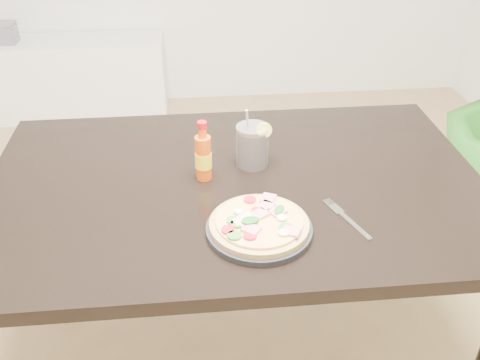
{
  "coord_description": "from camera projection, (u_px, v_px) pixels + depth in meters",
  "views": [
    {
      "loc": [
        0.07,
        -1.29,
        1.57
      ],
      "look_at": [
        0.18,
        -0.15,
        0.83
      ],
      "focal_mm": 40.0,
      "sensor_mm": 36.0,
      "label": 1
    }
  ],
  "objects": [
    {
      "name": "floor",
      "position": [
        186.0,
        353.0,
        1.92
      ],
      "size": [
        4.5,
        4.5,
        0.0
      ],
      "primitive_type": "plane",
      "color": "#9E7A51",
      "rests_on": "ground"
    },
    {
      "name": "dining_table",
      "position": [
        236.0,
        205.0,
        1.55
      ],
      "size": [
        1.4,
        0.9,
        0.75
      ],
      "color": "black",
      "rests_on": "ground"
    },
    {
      "name": "plate",
      "position": [
        259.0,
        229.0,
        1.31
      ],
      "size": [
        0.26,
        0.26,
        0.02
      ],
      "primitive_type": "cylinder",
      "color": "black",
      "rests_on": "dining_table"
    },
    {
      "name": "pizza",
      "position": [
        259.0,
        223.0,
        1.29
      ],
      "size": [
        0.24,
        0.24,
        0.03
      ],
      "color": "tan",
      "rests_on": "plate"
    },
    {
      "name": "hot_sauce_bottle",
      "position": [
        203.0,
        156.0,
        1.48
      ],
      "size": [
        0.06,
        0.06,
        0.18
      ],
      "rotation": [
        0.0,
        0.0,
        0.32
      ],
      "color": "#D94C0C",
      "rests_on": "dining_table"
    },
    {
      "name": "cola_cup",
      "position": [
        252.0,
        147.0,
        1.55
      ],
      "size": [
        0.1,
        0.09,
        0.18
      ],
      "rotation": [
        0.0,
        0.0,
        0.14
      ],
      "color": "black",
      "rests_on": "dining_table"
    },
    {
      "name": "fork",
      "position": [
        345.0,
        217.0,
        1.35
      ],
      "size": [
        0.08,
        0.18,
        0.0
      ],
      "rotation": [
        0.0,
        0.0,
        0.37
      ],
      "color": "silver",
      "rests_on": "dining_table"
    },
    {
      "name": "media_console",
      "position": [
        56.0,
        78.0,
        3.46
      ],
      "size": [
        1.4,
        0.34,
        0.5
      ],
      "primitive_type": "cube",
      "color": "white",
      "rests_on": "ground"
    },
    {
      "name": "cd_stack",
      "position": [
        4.0,
        33.0,
        3.25
      ],
      "size": [
        0.14,
        0.12,
        0.13
      ],
      "color": "slate",
      "rests_on": "media_console"
    }
  ]
}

